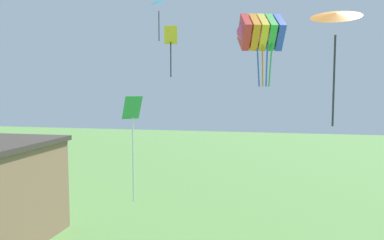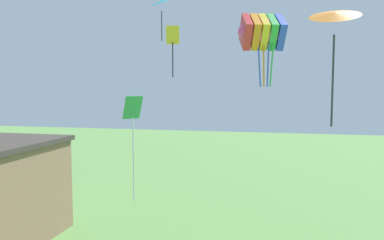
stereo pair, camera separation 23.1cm
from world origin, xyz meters
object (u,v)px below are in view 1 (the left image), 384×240
Objects in this scene: kite_rainbow_parafoil at (261,32)px; kite_green_diamond at (133,129)px; kite_orange_delta at (336,17)px; kite_cyan_delta at (159,2)px; kite_yellow_diamond at (171,42)px.

kite_green_diamond is at bearing -148.71° from kite_rainbow_parafoil.
kite_green_diamond is at bearing 161.14° from kite_orange_delta.
kite_orange_delta reaches higher than kite_green_diamond.
kite_green_diamond is (-4.19, -2.55, -3.48)m from kite_rainbow_parafoil.
kite_cyan_delta is (-5.32, 4.35, 2.34)m from kite_rainbow_parafoil.
kite_yellow_diamond is (-3.96, 1.63, -0.07)m from kite_rainbow_parafoil.
kite_yellow_diamond is (-5.88, 6.27, 0.30)m from kite_orange_delta.
kite_orange_delta is (7.24, -8.99, -2.71)m from kite_cyan_delta.
kite_green_diamond is (-0.23, -4.18, -3.42)m from kite_yellow_diamond.
kite_rainbow_parafoil is 1.23× the size of kite_yellow_diamond.
kite_rainbow_parafoil reaches higher than kite_yellow_diamond.
kite_cyan_delta is 0.64× the size of kite_green_diamond.
kite_cyan_delta reaches higher than kite_green_diamond.
kite_yellow_diamond is at bearing 157.58° from kite_rainbow_parafoil.
kite_orange_delta is (1.93, -4.64, -0.37)m from kite_rainbow_parafoil.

